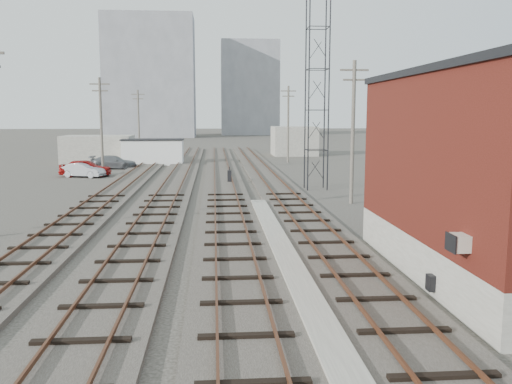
{
  "coord_description": "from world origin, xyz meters",
  "views": [
    {
      "loc": [
        -2.25,
        -5.72,
        5.65
      ],
      "look_at": [
        -0.38,
        18.36,
        2.2
      ],
      "focal_mm": 38.0,
      "sensor_mm": 36.0,
      "label": 1
    }
  ],
  "objects": [
    {
      "name": "utility_pole_right_a",
      "position": [
        6.5,
        28.0,
        4.8
      ],
      "size": [
        1.8,
        0.24,
        9.0
      ],
      "color": "#595147",
      "rests_on": "ground"
    },
    {
      "name": "car_red",
      "position": [
        -14.1,
        45.13,
        0.79
      ],
      "size": [
        4.68,
        1.95,
        1.58
      ],
      "primitive_type": "imported",
      "rotation": [
        0.0,
        0.0,
        1.59
      ],
      "color": "#9B100E",
      "rests_on": "ground"
    },
    {
      "name": "brick_building",
      "position": [
        7.5,
        12.0,
        3.63
      ],
      "size": [
        6.54,
        12.2,
        7.22
      ],
      "color": "gray",
      "rests_on": "ground"
    },
    {
      "name": "apartment_right",
      "position": [
        8.0,
        150.0,
        13.0
      ],
      "size": [
        16.0,
        12.0,
        26.0
      ],
      "primitive_type": "cube",
      "color": "gray",
      "rests_on": "ground"
    },
    {
      "name": "lattice_tower",
      "position": [
        5.5,
        35.0,
        7.5
      ],
      "size": [
        1.6,
        1.6,
        15.0
      ],
      "color": "black",
      "rests_on": "ground"
    },
    {
      "name": "track_left",
      "position": [
        -9.5,
        39.0,
        0.11
      ],
      "size": [
        3.2,
        90.0,
        0.39
      ],
      "color": "#332D28",
      "rests_on": "ground"
    },
    {
      "name": "ground",
      "position": [
        0.0,
        60.0,
        0.0
      ],
      "size": [
        320.0,
        320.0,
        0.0
      ],
      "primitive_type": "plane",
      "color": "#282621",
      "rests_on": "ground"
    },
    {
      "name": "switch_stand",
      "position": [
        -1.0,
        38.56,
        0.63
      ],
      "size": [
        0.34,
        0.34,
        1.33
      ],
      "rotation": [
        0.0,
        0.0,
        -0.12
      ],
      "color": "black",
      "rests_on": "ground"
    },
    {
      "name": "shed_right",
      "position": [
        9.0,
        70.0,
        2.0
      ],
      "size": [
        6.0,
        6.0,
        4.0
      ],
      "primitive_type": "cube",
      "color": "gray",
      "rests_on": "ground"
    },
    {
      "name": "track_right",
      "position": [
        2.5,
        39.0,
        0.11
      ],
      "size": [
        3.2,
        90.0,
        0.39
      ],
      "color": "#332D28",
      "rests_on": "ground"
    },
    {
      "name": "shed_left",
      "position": [
        -16.0,
        60.0,
        1.6
      ],
      "size": [
        8.0,
        5.0,
        3.2
      ],
      "primitive_type": "cube",
      "color": "gray",
      "rests_on": "ground"
    },
    {
      "name": "utility_pole_right_b",
      "position": [
        6.5,
        58.0,
        4.8
      ],
      "size": [
        1.8,
        0.24,
        9.0
      ],
      "color": "#595147",
      "rests_on": "ground"
    },
    {
      "name": "track_mid_right",
      "position": [
        -1.5,
        39.0,
        0.11
      ],
      "size": [
        3.2,
        90.0,
        0.39
      ],
      "color": "#332D28",
      "rests_on": "ground"
    },
    {
      "name": "platform_curb",
      "position": [
        0.5,
        14.0,
        0.13
      ],
      "size": [
        0.9,
        28.0,
        0.26
      ],
      "primitive_type": "cube",
      "color": "gray",
      "rests_on": "ground"
    },
    {
      "name": "utility_pole_left_b",
      "position": [
        -12.5,
        45.0,
        4.8
      ],
      "size": [
        1.8,
        0.24,
        9.0
      ],
      "color": "#595147",
      "rests_on": "ground"
    },
    {
      "name": "car_silver",
      "position": [
        -14.15,
        44.39,
        0.66
      ],
      "size": [
        4.23,
        2.61,
        1.32
      ],
      "primitive_type": "imported",
      "rotation": [
        0.0,
        0.0,
        1.24
      ],
      "color": "#B0B2B8",
      "rests_on": "ground"
    },
    {
      "name": "car_grey",
      "position": [
        -12.82,
        52.14,
        0.7
      ],
      "size": [
        4.92,
        2.23,
        1.4
      ],
      "primitive_type": "imported",
      "rotation": [
        0.0,
        0.0,
        1.52
      ],
      "color": "slate",
      "rests_on": "ground"
    },
    {
      "name": "utility_pole_left_c",
      "position": [
        -12.5,
        70.0,
        4.8
      ],
      "size": [
        1.8,
        0.24,
        9.0
      ],
      "color": "#595147",
      "rests_on": "ground"
    },
    {
      "name": "site_trailer",
      "position": [
        -9.18,
        56.61,
        1.48
      ],
      "size": [
        6.98,
        3.07,
        2.93
      ],
      "rotation": [
        0.0,
        0.0,
        -0.01
      ],
      "color": "white",
      "rests_on": "ground"
    },
    {
      "name": "track_mid_left",
      "position": [
        -5.5,
        39.0,
        0.11
      ],
      "size": [
        3.2,
        90.0,
        0.39
      ],
      "color": "#332D28",
      "rests_on": "ground"
    },
    {
      "name": "apartment_left",
      "position": [
        -18.0,
        135.0,
        15.0
      ],
      "size": [
        22.0,
        14.0,
        30.0
      ],
      "primitive_type": "cube",
      "color": "gray",
      "rests_on": "ground"
    }
  ]
}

